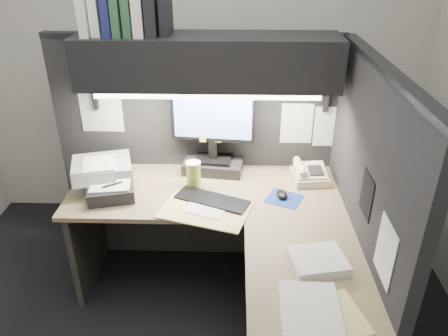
{
  "coord_description": "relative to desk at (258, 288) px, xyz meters",
  "views": [
    {
      "loc": [
        0.29,
        -1.81,
        2.15
      ],
      "look_at": [
        0.23,
        0.51,
        0.91
      ],
      "focal_mm": 35.0,
      "sensor_mm": 36.0,
      "label": 1
    }
  ],
  "objects": [
    {
      "name": "telephone",
      "position": [
        0.36,
        0.7,
        0.33
      ],
      "size": [
        0.24,
        0.25,
        0.09
      ],
      "primitive_type": "cube",
      "rotation": [
        0.0,
        0.0,
        0.11
      ],
      "color": "beige",
      "rests_on": "desk"
    },
    {
      "name": "paper_stack_a",
      "position": [
        0.27,
        -0.14,
        0.31
      ],
      "size": [
        0.3,
        0.27,
        0.05
      ],
      "primitive_type": "cube",
      "rotation": [
        0.0,
        0.0,
        0.19
      ],
      "color": "white",
      "rests_on": "desk"
    },
    {
      "name": "task_light_tube",
      "position": [
        -0.3,
        0.61,
        0.89
      ],
      "size": [
        1.32,
        0.04,
        0.04
      ],
      "primitive_type": "cylinder",
      "rotation": [
        0.0,
        1.57,
        0.0
      ],
      "color": "white",
      "rests_on": "overhead_shelf"
    },
    {
      "name": "coffee_cup",
      "position": [
        -0.39,
        0.59,
        0.37
      ],
      "size": [
        0.09,
        0.09,
        0.17
      ],
      "primitive_type": "cylinder",
      "rotation": [
        0.0,
        0.0,
        -0.03
      ],
      "color": "#CECE52",
      "rests_on": "desk"
    },
    {
      "name": "monitor",
      "position": [
        -0.28,
        0.82,
        0.52
      ],
      "size": [
        0.55,
        0.29,
        0.59
      ],
      "rotation": [
        0.0,
        0.0,
        -0.12
      ],
      "color": "black",
      "rests_on": "desk"
    },
    {
      "name": "printer",
      "position": [
        -0.99,
        0.64,
        0.36
      ],
      "size": [
        0.44,
        0.4,
        0.15
      ],
      "primitive_type": "cube",
      "rotation": [
        0.0,
        0.0,
        0.27
      ],
      "color": "#95979B",
      "rests_on": "desk"
    },
    {
      "name": "notebook_stack",
      "position": [
        -0.89,
        0.46,
        0.33
      ],
      "size": [
        0.32,
        0.29,
        0.08
      ],
      "primitive_type": "cube",
      "rotation": [
        0.0,
        0.0,
        0.25
      ],
      "color": "black",
      "rests_on": "desk"
    },
    {
      "name": "keyboard",
      "position": [
        -0.27,
        0.42,
        0.3
      ],
      "size": [
        0.47,
        0.32,
        0.02
      ],
      "primitive_type": "cube",
      "rotation": [
        0.0,
        0.0,
        -0.41
      ],
      "color": "black",
      "rests_on": "desk"
    },
    {
      "name": "partition_back",
      "position": [
        -0.4,
        0.93,
        0.36
      ],
      "size": [
        1.9,
        0.06,
        1.6
      ],
      "primitive_type": "cube",
      "color": "black",
      "rests_on": "floor"
    },
    {
      "name": "desk",
      "position": [
        0.0,
        0.0,
        0.0
      ],
      "size": [
        1.7,
        1.53,
        0.73
      ],
      "color": "#998061",
      "rests_on": "floor"
    },
    {
      "name": "binder_row",
      "position": [
        -0.76,
        0.75,
        1.35
      ],
      "size": [
        0.49,
        0.26,
        0.3
      ],
      "color": "white",
      "rests_on": "overhead_shelf"
    },
    {
      "name": "mousepad",
      "position": [
        0.17,
        0.47,
        0.29
      ],
      "size": [
        0.26,
        0.25,
        0.0
      ],
      "primitive_type": "cube",
      "rotation": [
        0.0,
        0.0,
        -0.43
      ],
      "color": "navy",
      "rests_on": "desk"
    },
    {
      "name": "paper_stack_b",
      "position": [
        0.19,
        -0.45,
        0.3
      ],
      "size": [
        0.26,
        0.32,
        0.03
      ],
      "primitive_type": "cube",
      "rotation": [
        0.0,
        0.0,
        -0.03
      ],
      "color": "white",
      "rests_on": "desk"
    },
    {
      "name": "pinned_papers",
      "position": [
        -0.0,
        0.56,
        0.61
      ],
      "size": [
        1.76,
        1.31,
        0.51
      ],
      "color": "white",
      "rests_on": "partition_back"
    },
    {
      "name": "manila_stack",
      "position": [
        0.31,
        -0.47,
        0.29
      ],
      "size": [
        0.27,
        0.31,
        0.01
      ],
      "primitive_type": "cube",
      "rotation": [
        0.0,
        0.0,
        0.28
      ],
      "color": "#E0CE7E",
      "rests_on": "desk"
    },
    {
      "name": "overhead_shelf",
      "position": [
        -0.3,
        0.75,
        1.06
      ],
      "size": [
        1.55,
        0.34,
        0.3
      ],
      "primitive_type": "cube",
      "color": "black",
      "rests_on": "partition_back"
    },
    {
      "name": "mouse",
      "position": [
        0.16,
        0.48,
        0.31
      ],
      "size": [
        0.07,
        0.11,
        0.04
      ],
      "primitive_type": "ellipsoid",
      "rotation": [
        0.0,
        0.0,
        0.06
      ],
      "color": "black",
      "rests_on": "mousepad"
    },
    {
      "name": "open_folder",
      "position": [
        -0.31,
        0.32,
        0.29
      ],
      "size": [
        0.58,
        0.46,
        0.01
      ],
      "primitive_type": "cube",
      "rotation": [
        0.0,
        0.0,
        -0.29
      ],
      "color": "#E0CE7E",
      "rests_on": "desk"
    },
    {
      "name": "wall_back",
      "position": [
        -0.43,
        1.5,
        0.91
      ],
      "size": [
        3.5,
        0.04,
        2.7
      ],
      "primitive_type": "cube",
      "color": "beige",
      "rests_on": "floor"
    },
    {
      "name": "partition_right",
      "position": [
        0.55,
        0.18,
        0.36
      ],
      "size": [
        0.06,
        1.5,
        1.6
      ],
      "primitive_type": "cube",
      "color": "black",
      "rests_on": "floor"
    }
  ]
}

